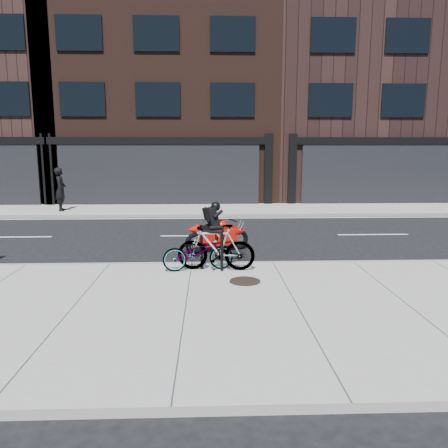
{
  "coord_description": "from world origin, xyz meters",
  "views": [
    {
      "loc": [
        0.43,
        -12.36,
        2.92
      ],
      "look_at": [
        0.83,
        -0.85,
        0.9
      ],
      "focal_mm": 35.0,
      "sensor_mm": 36.0,
      "label": 1
    }
  ],
  "objects_px": {
    "pedestrian": "(61,189)",
    "manhole_cover": "(245,281)",
    "bicycle_front": "(198,252)",
    "motorcycle": "(220,231)",
    "bicycle_rear": "(216,247)",
    "bike_rack": "(212,247)"
  },
  "relations": [
    {
      "from": "motorcycle",
      "to": "manhole_cover",
      "type": "height_order",
      "value": "motorcycle"
    },
    {
      "from": "pedestrian",
      "to": "bicycle_rear",
      "type": "bearing_deg",
      "value": -156.78
    },
    {
      "from": "pedestrian",
      "to": "manhole_cover",
      "type": "xyz_separation_m",
      "value": [
        7.35,
        -10.77,
        -0.95
      ]
    },
    {
      "from": "bike_rack",
      "to": "bicycle_front",
      "type": "distance_m",
      "value": 0.33
    },
    {
      "from": "bicycle_front",
      "to": "bicycle_rear",
      "type": "height_order",
      "value": "bicycle_rear"
    },
    {
      "from": "bicycle_rear",
      "to": "motorcycle",
      "type": "bearing_deg",
      "value": -177.34
    },
    {
      "from": "bike_rack",
      "to": "manhole_cover",
      "type": "relative_size",
      "value": 1.41
    },
    {
      "from": "bike_rack",
      "to": "bicycle_rear",
      "type": "distance_m",
      "value": 0.1
    },
    {
      "from": "bike_rack",
      "to": "motorcycle",
      "type": "xyz_separation_m",
      "value": [
        0.25,
        2.39,
        -0.09
      ]
    },
    {
      "from": "motorcycle",
      "to": "manhole_cover",
      "type": "xyz_separation_m",
      "value": [
        0.45,
        -3.3,
        -0.45
      ]
    },
    {
      "from": "bicycle_front",
      "to": "pedestrian",
      "type": "relative_size",
      "value": 0.85
    },
    {
      "from": "pedestrian",
      "to": "bike_rack",
      "type": "bearing_deg",
      "value": -157.18
    },
    {
      "from": "bicycle_front",
      "to": "motorcycle",
      "type": "xyz_separation_m",
      "value": [
        0.56,
        2.39,
        0.03
      ]
    },
    {
      "from": "bicycle_rear",
      "to": "manhole_cover",
      "type": "height_order",
      "value": "bicycle_rear"
    },
    {
      "from": "bicycle_rear",
      "to": "manhole_cover",
      "type": "distance_m",
      "value": 1.21
    },
    {
      "from": "bike_rack",
      "to": "bicycle_front",
      "type": "relative_size",
      "value": 0.57
    },
    {
      "from": "bike_rack",
      "to": "pedestrian",
      "type": "distance_m",
      "value": 11.9
    },
    {
      "from": "bike_rack",
      "to": "manhole_cover",
      "type": "height_order",
      "value": "bike_rack"
    },
    {
      "from": "bicycle_rear",
      "to": "bike_rack",
      "type": "bearing_deg",
      "value": -83.76
    },
    {
      "from": "bicycle_rear",
      "to": "bicycle_front",
      "type": "bearing_deg",
      "value": -83.76
    },
    {
      "from": "bicycle_front",
      "to": "motorcycle",
      "type": "relative_size",
      "value": 0.88
    },
    {
      "from": "bike_rack",
      "to": "manhole_cover",
      "type": "xyz_separation_m",
      "value": [
        0.7,
        -0.91,
        -0.54
      ]
    }
  ]
}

